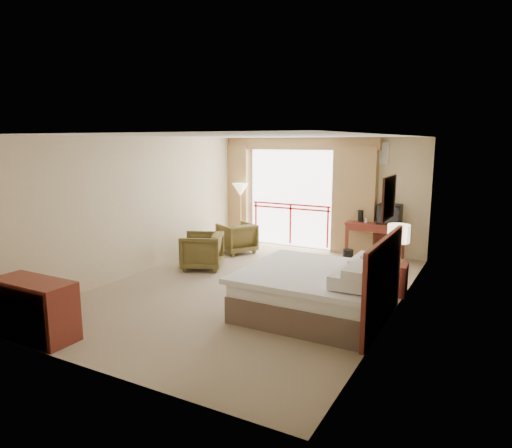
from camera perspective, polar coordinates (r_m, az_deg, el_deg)
The scene contains 29 objects.
floor at distance 8.32m, azimuth -0.50°, elevation -8.00°, with size 7.00×7.00×0.00m, color gray.
ceiling at distance 7.90m, azimuth -0.53°, elevation 10.94°, with size 7.00×7.00×0.00m, color white.
wall_back at distance 11.16m, azimuth 8.22°, elevation 3.72°, with size 5.00×5.00×0.00m, color beige.
wall_front at distance 5.28m, azimuth -19.26°, elevation -4.16°, with size 5.00×5.00×0.00m, color beige.
wall_left at distance 9.45m, azimuth -13.92°, elevation 2.33°, with size 7.00×7.00×0.00m, color beige.
wall_right at distance 7.15m, azimuth 17.31°, elevation -0.35°, with size 7.00×7.00×0.00m, color beige.
balcony_door at distance 11.46m, azimuth 4.41°, elevation 3.21°, with size 2.40×2.40×0.00m, color white.
balcony_railing at distance 11.50m, azimuth 4.34°, elevation 1.28°, with size 2.09×0.03×1.02m.
curtain_left at distance 12.10m, azimuth -3.01°, elevation 3.84°, with size 1.00×0.26×2.50m, color olive.
curtain_right at distance 10.77m, azimuth 12.18°, elevation 2.81°, with size 1.00×0.26×2.50m, color olive.
valance at distance 11.28m, azimuth 4.29°, elevation 9.97°, with size 4.40×0.22×0.28m, color olive.
hvac_vent at distance 10.69m, azimuth 14.92°, elevation 8.56°, with size 0.50×0.04×0.50m, color silver.
bed at distance 7.09m, azimuth 7.86°, elevation -8.19°, with size 2.13×2.06×0.97m.
headboard at distance 6.75m, azimuth 15.65°, elevation -7.00°, with size 0.06×2.10×1.30m, color #5C1A13.
framed_art at distance 6.50m, azimuth 16.26°, elevation 3.14°, with size 0.04×0.72×0.60m.
nightstand at distance 8.28m, azimuth 17.05°, elevation -6.61°, with size 0.38×0.45×0.54m, color #5C1A13.
table_lamp at distance 8.14m, azimuth 17.41°, elevation -1.23°, with size 0.37×0.37×0.66m.
phone at distance 8.07m, azimuth 16.60°, elevation -4.78°, with size 0.17×0.13×0.07m, color black.
desk at distance 10.63m, azimuth 14.75°, elevation -0.75°, with size 1.25×0.60×0.82m.
tv at distance 10.44m, azimuth 16.37°, elevation 1.18°, with size 0.49×0.39×0.44m.
coffee_maker at distance 10.62m, azimuth 12.93°, elevation 0.99°, with size 0.12×0.12×0.26m, color black.
cup at distance 10.54m, azimuth 13.62°, elevation 0.44°, with size 0.07×0.07×0.10m, color white.
wastebasket at distance 10.17m, azimuth 11.41°, elevation -3.95°, with size 0.23×0.23×0.29m, color black.
armchair_far at distance 10.90m, azimuth -2.40°, elevation -3.56°, with size 0.75×0.78×0.71m, color #483E1C.
armchair_near at distance 9.62m, azimuth -6.74°, elevation -5.53°, with size 0.80×0.82×0.75m, color #483E1C.
side_table at distance 10.47m, azimuth -5.55°, elevation -2.25°, with size 0.46×0.46×0.50m.
book at distance 10.44m, azimuth -5.57°, elevation -1.38°, with size 0.17×0.23×0.02m, color white.
floor_lamp at distance 11.59m, azimuth -1.96°, elevation 4.02°, with size 0.40×0.40×1.56m.
dresser at distance 6.87m, azimuth -25.97°, elevation -9.56°, with size 1.20×0.51×0.80m.
Camera 1 is at (3.82, -6.91, 2.62)m, focal length 32.00 mm.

